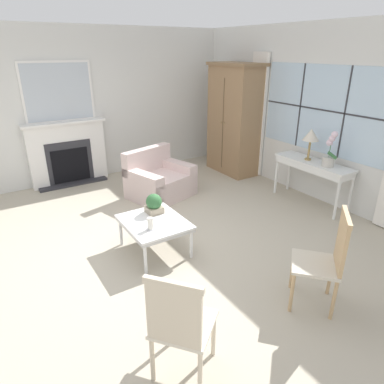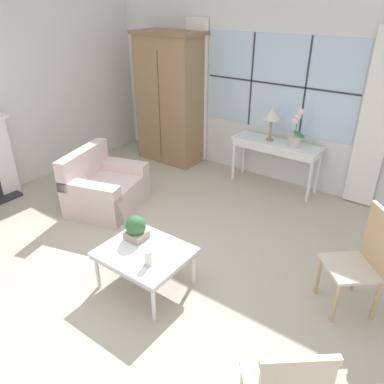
# 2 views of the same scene
# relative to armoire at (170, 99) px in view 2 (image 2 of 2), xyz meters

# --- Properties ---
(ground_plane) EXTENTS (14.00, 14.00, 0.00)m
(ground_plane) POSITION_rel_armoire_xyz_m (1.78, -2.67, -1.08)
(ground_plane) COLOR #B2A893
(wall_back_windowed) EXTENTS (7.20, 0.14, 2.80)m
(wall_back_windowed) POSITION_rel_armoire_xyz_m (1.78, 0.35, 0.30)
(wall_back_windowed) COLOR silver
(wall_back_windowed) RESTS_ON ground_plane
(wall_left) EXTENTS (0.06, 7.20, 2.80)m
(wall_left) POSITION_rel_armoire_xyz_m (-1.25, -2.07, 0.32)
(wall_left) COLOR silver
(wall_left) RESTS_ON ground_plane
(armoire) EXTENTS (1.16, 0.61, 2.16)m
(armoire) POSITION_rel_armoire_xyz_m (0.00, 0.00, 0.00)
(armoire) COLOR #93704C
(armoire) RESTS_ON ground_plane
(console_table) EXTENTS (1.32, 0.40, 0.72)m
(console_table) POSITION_rel_armoire_xyz_m (1.97, 0.07, -0.45)
(console_table) COLOR white
(console_table) RESTS_ON ground_plane
(table_lamp) EXTENTS (0.26, 0.26, 0.51)m
(table_lamp) POSITION_rel_armoire_xyz_m (1.86, 0.05, 0.04)
(table_lamp) COLOR #9E7F47
(table_lamp) RESTS_ON console_table
(potted_orchid) EXTENTS (0.23, 0.18, 0.55)m
(potted_orchid) POSITION_rel_armoire_xyz_m (2.25, 0.04, -0.15)
(potted_orchid) COLOR #BCB7AD
(potted_orchid) RESTS_ON console_table
(armchair_upholstered) EXTENTS (1.07, 1.19, 0.81)m
(armchair_upholstered) POSITION_rel_armoire_xyz_m (0.37, -1.91, -0.82)
(armchair_upholstered) COLOR beige
(armchair_upholstered) RESTS_ON ground_plane
(side_chair_wooden) EXTENTS (0.62, 0.62, 1.03)m
(side_chair_wooden) POSITION_rel_armoire_xyz_m (3.71, -1.82, -0.51)
(side_chair_wooden) COLOR beige
(side_chair_wooden) RESTS_ON ground_plane
(coffee_table) EXTENTS (0.84, 0.72, 0.43)m
(coffee_table) POSITION_rel_armoire_xyz_m (1.92, -2.78, -0.70)
(coffee_table) COLOR silver
(coffee_table) RESTS_ON ground_plane
(potted_plant_small) EXTENTS (0.21, 0.21, 0.26)m
(potted_plant_small) POSITION_rel_armoire_xyz_m (1.72, -2.67, -0.53)
(potted_plant_small) COLOR tan
(potted_plant_small) RESTS_ON coffee_table
(pillar_candle) EXTENTS (0.10, 0.10, 0.16)m
(pillar_candle) POSITION_rel_armoire_xyz_m (2.10, -2.91, -0.58)
(pillar_candle) COLOR silver
(pillar_candle) RESTS_ON coffee_table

